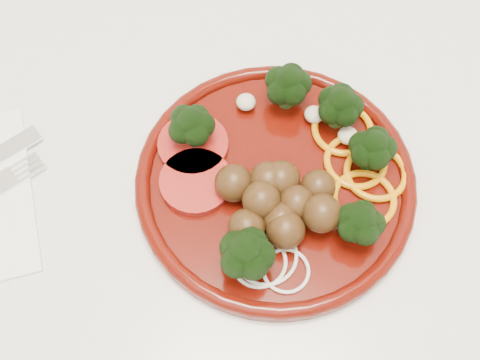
# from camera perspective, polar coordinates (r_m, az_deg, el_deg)

# --- Properties ---
(counter) EXTENTS (2.40, 0.60, 0.90)m
(counter) POSITION_cam_1_polar(r_m,az_deg,el_deg) (0.99, -9.54, -10.98)
(counter) COLOR beige
(counter) RESTS_ON ground
(plate) EXTENTS (0.25, 0.25, 0.06)m
(plate) POSITION_cam_1_polar(r_m,az_deg,el_deg) (0.53, 3.99, 0.22)
(plate) COLOR #420904
(plate) RESTS_ON counter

